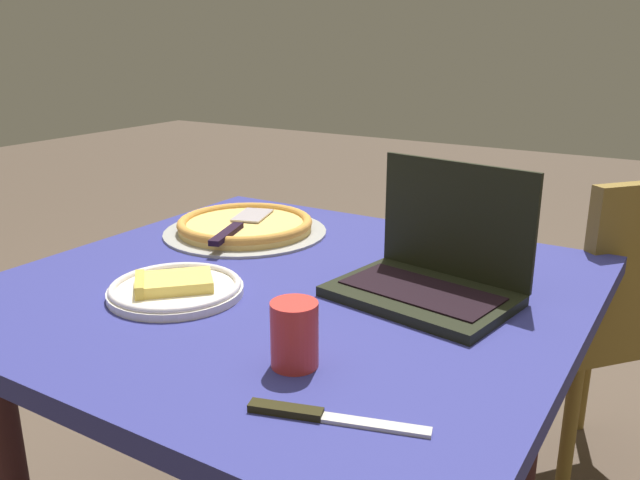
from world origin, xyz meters
name	(u,v)px	position (x,y,z in m)	size (l,w,h in m)	color
dining_table	(291,331)	(0.00, 0.00, 0.61)	(1.03, 0.99, 0.71)	navy
laptop	(433,268)	(0.25, 0.09, 0.76)	(0.33, 0.26, 0.23)	black
pizza_plate	(175,288)	(-0.14, -0.16, 0.73)	(0.24, 0.24, 0.04)	white
pizza_tray	(245,226)	(-0.27, 0.21, 0.73)	(0.38, 0.38, 0.04)	#A0A09C
table_knife	(319,416)	(0.28, -0.35, 0.72)	(0.22, 0.08, 0.01)	beige
drink_cup	(294,334)	(0.18, -0.26, 0.76)	(0.07, 0.07, 0.09)	red
chair_near	(610,314)	(0.48, 0.69, 0.50)	(0.54, 0.54, 0.86)	brown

